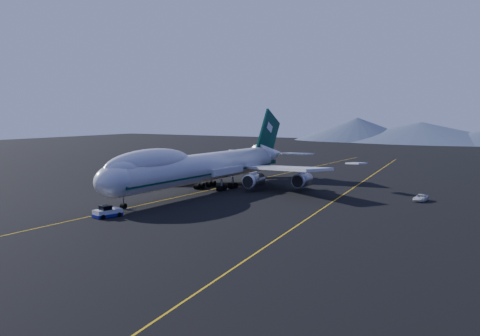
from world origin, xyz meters
The scene contains 6 objects.
ground centered at (0.00, 0.00, 0.00)m, with size 500.00×500.00×0.00m, color black.
taxiway_line_main centered at (0.00, 0.00, 0.01)m, with size 0.25×220.00×0.01m, color gold.
taxiway_line_side centered at (30.00, 10.00, 0.01)m, with size 0.25×200.00×0.01m, color gold.
boeing_747 centered at (0.00, 0.03, 5.81)m, with size 59.62×72.43×19.37m.
pushback_tug centered at (3.00, -33.70, 0.67)m, with size 3.73×5.38×2.14m.
service_van centered at (46.50, 11.99, 0.68)m, with size 2.27×4.93×1.37m, color silver.
Camera 1 is at (70.43, -101.12, 18.32)m, focal length 40.00 mm.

